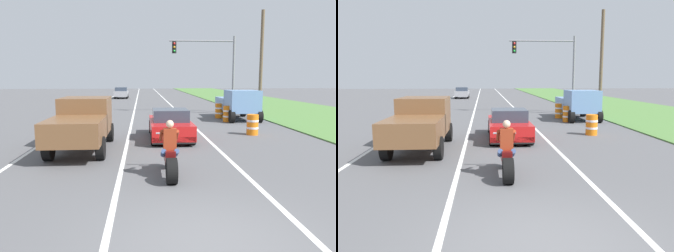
{
  "view_description": "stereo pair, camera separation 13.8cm",
  "coord_description": "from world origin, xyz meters",
  "views": [
    {
      "loc": [
        -1.15,
        -5.16,
        2.78
      ],
      "look_at": [
        -0.19,
        6.94,
        1.0
      ],
      "focal_mm": 35.39,
      "sensor_mm": 36.0,
      "label": 1
    },
    {
      "loc": [
        -1.01,
        -5.17,
        2.78
      ],
      "look_at": [
        -0.19,
        6.94,
        1.0
      ],
      "focal_mm": 35.39,
      "sensor_mm": 36.0,
      "label": 2
    }
  ],
  "objects": [
    {
      "name": "lane_stripe_left_solid",
      "position": [
        -5.4,
        20.0,
        0.0
      ],
      "size": [
        0.14,
        120.0,
        0.01
      ],
      "primitive_type": "cube",
      "color": "white",
      "rests_on": "ground"
    },
    {
      "name": "construction_barrel_nearest",
      "position": [
        4.23,
        10.46,
        0.5
      ],
      "size": [
        0.58,
        0.58,
        1.0
      ],
      "color": "orange",
      "rests_on": "ground"
    },
    {
      "name": "sports_car_red",
      "position": [
        0.12,
        9.79,
        0.63
      ],
      "size": [
        1.84,
        4.3,
        1.37
      ],
      "color": "red",
      "rests_on": "ground"
    },
    {
      "name": "grass_verge_right",
      "position": [
        11.92,
        20.0,
        0.03
      ],
      "size": [
        10.0,
        120.0,
        0.06
      ],
      "primitive_type": "cube",
      "color": "#517F3D",
      "rests_on": "ground"
    },
    {
      "name": "traffic_light_mast_near",
      "position": [
        4.48,
        20.9,
        4.04
      ],
      "size": [
        5.22,
        0.34,
        6.0
      ],
      "color": "gray",
      "rests_on": "ground"
    },
    {
      "name": "utility_pole_roadside",
      "position": [
        7.46,
        18.47,
        3.76
      ],
      "size": [
        0.24,
        0.24,
        7.52
      ],
      "primitive_type": "cylinder",
      "color": "brown",
      "rests_on": "ground"
    },
    {
      "name": "lane_stripe_centre_dashed",
      "position": [
        -1.8,
        20.0,
        0.0
      ],
      "size": [
        0.14,
        120.0,
        0.01
      ],
      "primitive_type": "cube",
      "color": "white",
      "rests_on": "ground"
    },
    {
      "name": "construction_barrel_far",
      "position": [
        4.19,
        17.28,
        0.5
      ],
      "size": [
        0.58,
        0.58,
        1.0
      ],
      "color": "orange",
      "rests_on": "ground"
    },
    {
      "name": "pickup_truck_right_shoulder_light_blue",
      "position": [
        5.25,
        16.49,
        1.11
      ],
      "size": [
        2.02,
        4.8,
        1.98
      ],
      "color": "#6B93C6",
      "rests_on": "ground"
    },
    {
      "name": "construction_barrel_mid",
      "position": [
        4.26,
        15.33,
        0.5
      ],
      "size": [
        0.58,
        0.58,
        1.0
      ],
      "color": "orange",
      "rests_on": "ground"
    },
    {
      "name": "motorcycle_with_rider",
      "position": [
        -0.39,
        3.83,
        0.59
      ],
      "size": [
        0.7,
        2.21,
        1.62
      ],
      "color": "black",
      "rests_on": "ground"
    },
    {
      "name": "distant_car_far_ahead",
      "position": [
        -3.91,
        40.22,
        0.77
      ],
      "size": [
        1.8,
        4.0,
        1.5
      ],
      "color": "#99999E",
      "rests_on": "ground"
    },
    {
      "name": "lane_stripe_right_solid",
      "position": [
        1.8,
        20.0,
        0.0
      ],
      "size": [
        0.14,
        120.0,
        0.01
      ],
      "primitive_type": "cube",
      "color": "white",
      "rests_on": "ground"
    },
    {
      "name": "pickup_truck_left_lane_brown",
      "position": [
        -3.44,
        7.62,
        1.11
      ],
      "size": [
        2.02,
        4.8,
        1.98
      ],
      "color": "brown",
      "rests_on": "ground"
    },
    {
      "name": "ground_plane",
      "position": [
        0.0,
        0.0,
        0.0
      ],
      "size": [
        160.0,
        160.0,
        0.0
      ],
      "primitive_type": "plane",
      "color": "#565659"
    }
  ]
}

